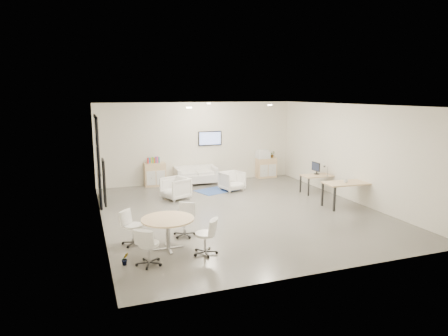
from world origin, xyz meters
name	(u,v)px	position (x,y,z in m)	size (l,w,h in m)	color
room_shell	(240,160)	(0.00, 0.00, 1.60)	(9.60, 10.60, 4.80)	#5A5752
glass_door	(97,157)	(-3.95, 2.51, 1.50)	(0.09, 1.90, 2.85)	black
artwork	(104,182)	(-3.97, -1.60, 1.55)	(0.05, 0.54, 1.04)	black
wall_tv	(210,138)	(0.50, 4.46, 1.75)	(0.98, 0.06, 0.58)	black
ceiling_spots	(224,105)	(-0.20, 0.83, 3.18)	(3.14, 4.14, 0.03)	#FFEAC6
sideboard_left	(155,175)	(-1.80, 4.26, 0.45)	(0.81, 0.42, 0.91)	tan
sideboard_right	(266,168)	(2.95, 4.27, 0.42)	(0.84, 0.41, 0.84)	tan
books	(153,160)	(-1.84, 4.27, 1.02)	(0.47, 0.14, 0.22)	red
printer	(263,154)	(2.78, 4.27, 1.01)	(0.52, 0.44, 0.37)	white
loveseat	(196,176)	(-0.22, 4.09, 0.33)	(1.65, 0.87, 0.61)	silver
blue_rug	(217,190)	(0.21, 2.77, 0.01)	(1.47, 0.98, 0.01)	#33579C
armchair_left	(176,187)	(-1.49, 2.10, 0.41)	(0.79, 0.74, 0.81)	silver
armchair_right	(232,180)	(0.75, 2.60, 0.39)	(0.75, 0.70, 0.77)	silver
desk_rear	(319,177)	(3.56, 1.20, 0.59)	(1.27, 0.65, 0.66)	tan
desk_front	(348,185)	(3.41, -0.64, 0.70)	(1.55, 0.84, 0.78)	tan
monitor	(316,168)	(3.52, 1.35, 0.89)	(0.20, 0.50, 0.44)	black
round_table	(168,222)	(-2.67, -2.22, 0.65)	(1.21, 1.21, 0.74)	tan
meeting_chairs	(168,232)	(-2.67, -2.22, 0.41)	(2.24, 2.24, 0.82)	white
plant_cabinet	(272,155)	(3.22, 4.28, 0.95)	(0.25, 0.28, 0.22)	#3F7F3F
plant_floor	(125,262)	(-3.70, -2.78, 0.06)	(0.15, 0.27, 0.12)	#3F7F3F
cup	(346,181)	(3.30, -0.69, 0.85)	(0.13, 0.10, 0.13)	white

